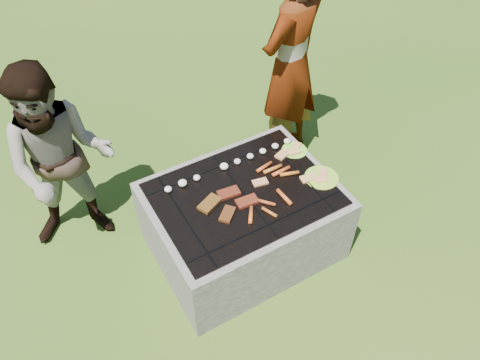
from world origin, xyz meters
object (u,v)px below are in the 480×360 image
object	(u,v)px
fire_pit	(243,223)
bystander	(62,163)
plate_near	(322,178)
cook	(290,65)
plate_far	(294,150)

from	to	relation	value
fire_pit	bystander	bearing A→B (deg)	143.26
plate_near	bystander	xyz separation A→B (m)	(-1.57, 0.91, 0.15)
cook	bystander	distance (m)	1.92
plate_near	bystander	world-z (taller)	bystander
plate_far	cook	bearing A→B (deg)	60.04
plate_near	cook	bearing A→B (deg)	69.82
cook	plate_far	bearing A→B (deg)	39.10
plate_far	plate_near	world-z (taller)	same
fire_pit	plate_near	xyz separation A→B (m)	(0.56, -0.15, 0.33)
fire_pit	cook	size ratio (longest dim) A/B	0.71
plate_far	cook	distance (m)	0.76
plate_far	cook	world-z (taller)	cook
fire_pit	bystander	world-z (taller)	bystander
plate_far	cook	size ratio (longest dim) A/B	0.13
bystander	fire_pit	bearing A→B (deg)	-18.72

